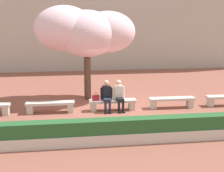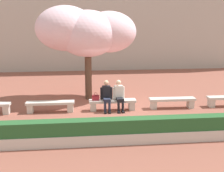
# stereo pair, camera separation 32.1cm
# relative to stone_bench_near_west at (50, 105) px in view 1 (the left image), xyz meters

# --- Properties ---
(ground_plane) EXTENTS (100.00, 100.00, 0.00)m
(ground_plane) POSITION_rel_stone_bench_near_west_xyz_m (2.59, 0.00, -0.31)
(ground_plane) COLOR #8E5142
(stone_bench_near_west) EXTENTS (1.98, 0.45, 0.45)m
(stone_bench_near_west) POSITION_rel_stone_bench_near_west_xyz_m (0.00, 0.00, 0.00)
(stone_bench_near_west) COLOR beige
(stone_bench_near_west) RESTS_ON ground
(stone_bench_center) EXTENTS (1.98, 0.45, 0.45)m
(stone_bench_center) POSITION_rel_stone_bench_near_west_xyz_m (2.59, 0.00, 0.00)
(stone_bench_center) COLOR beige
(stone_bench_center) RESTS_ON ground
(stone_bench_near_east) EXTENTS (1.98, 0.45, 0.45)m
(stone_bench_near_east) POSITION_rel_stone_bench_near_west_xyz_m (5.18, 0.00, 0.00)
(stone_bench_near_east) COLOR beige
(stone_bench_near_east) RESTS_ON ground
(person_seated_left) EXTENTS (0.51, 0.68, 1.29)m
(person_seated_left) POSITION_rel_stone_bench_near_west_xyz_m (2.33, -0.05, 0.39)
(person_seated_left) COLOR black
(person_seated_left) RESTS_ON ground
(person_seated_right) EXTENTS (0.51, 0.71, 1.29)m
(person_seated_right) POSITION_rel_stone_bench_near_west_xyz_m (2.86, -0.05, 0.39)
(person_seated_right) COLOR black
(person_seated_right) RESTS_ON ground
(handbag) EXTENTS (0.30, 0.15, 0.34)m
(handbag) POSITION_rel_stone_bench_near_west_xyz_m (1.88, -0.00, 0.27)
(handbag) COLOR #A3232D
(handbag) RESTS_ON stone_bench_center
(cherry_tree_main) EXTENTS (4.65, 3.06, 4.37)m
(cherry_tree_main) POSITION_rel_stone_bench_near_west_xyz_m (1.56, 2.00, 2.88)
(cherry_tree_main) COLOR #513828
(cherry_tree_main) RESTS_ON ground
(planter_hedge_foreground) EXTENTS (15.11, 0.50, 0.80)m
(planter_hedge_foreground) POSITION_rel_stone_bench_near_west_xyz_m (2.59, -3.45, 0.08)
(planter_hedge_foreground) COLOR beige
(planter_hedge_foreground) RESTS_ON ground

